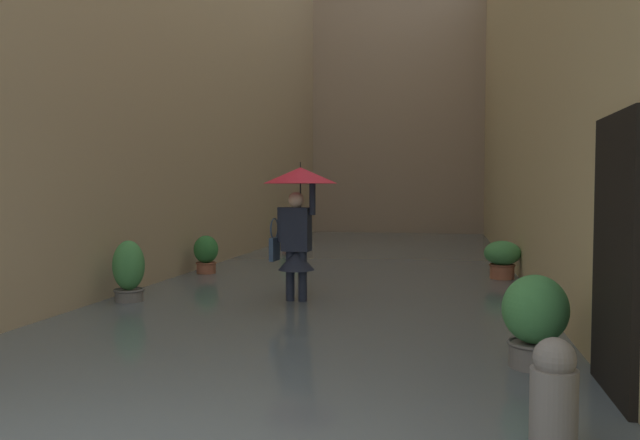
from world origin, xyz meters
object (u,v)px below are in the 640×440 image
person_wading (298,207)px  potted_plant_mid_left (502,259)px  potted_plant_mid_right (129,274)px  potted_plant_far_right (206,255)px  potted_plant_near_right (289,229)px  potted_plant_far_left (535,322)px  mooring_bollard (554,402)px

person_wading → potted_plant_mid_left: 4.12m
potted_plant_mid_left → potted_plant_mid_right: bearing=31.8°
potted_plant_mid_right → potted_plant_far_right: size_ratio=1.18×
potted_plant_near_right → potted_plant_mid_left: potted_plant_near_right is taller
potted_plant_far_left → person_wading: bearing=-44.2°
potted_plant_near_right → potted_plant_mid_right: bearing=89.4°
person_wading → mooring_bollard: size_ratio=2.61×
potted_plant_mid_right → potted_plant_mid_left: size_ratio=1.24×
potted_plant_near_right → mooring_bollard: (-4.79, 12.35, -0.16)m
person_wading → potted_plant_mid_left: person_wading is taller
potted_plant_far_left → potted_plant_mid_right: potted_plant_mid_right is taller
potted_plant_far_right → mooring_bollard: bearing=126.1°
potted_plant_mid_right → mooring_bollard: (-4.88, 3.89, -0.10)m
potted_plant_far_left → mooring_bollard: (0.12, 1.70, -0.12)m
potted_plant_far_left → potted_plant_near_right: bearing=-65.2°
person_wading → potted_plant_mid_left: bearing=-136.8°
person_wading → potted_plant_mid_right: size_ratio=2.13×
person_wading → mooring_bollard: bearing=120.9°
potted_plant_mid_right → potted_plant_mid_left: 6.11m
potted_plant_near_right → potted_plant_mid_left: size_ratio=1.26×
potted_plant_near_right → potted_plant_far_right: potted_plant_near_right is taller
person_wading → potted_plant_near_right: bearing=-74.7°
potted_plant_mid_left → mooring_bollard: bearing=87.5°
mooring_bollard → potted_plant_far_left: bearing=-94.1°
potted_plant_mid_left → potted_plant_far_right: potted_plant_far_right is taller
potted_plant_mid_right → mooring_bollard: potted_plant_mid_right is taller
person_wading → potted_plant_near_right: size_ratio=2.12×
potted_plant_near_right → person_wading: bearing=105.3°
potted_plant_far_left → mooring_bollard: potted_plant_far_left is taller
potted_plant_mid_right → potted_plant_near_right: 8.46m
person_wading → potted_plant_far_right: (2.30, -2.38, -0.97)m
potted_plant_far_right → mooring_bollard: 8.33m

